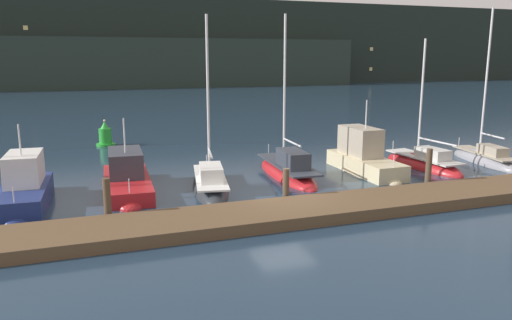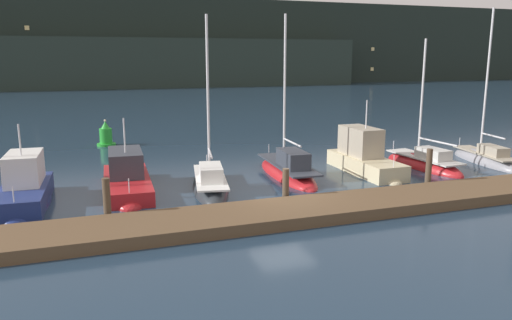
% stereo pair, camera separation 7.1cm
% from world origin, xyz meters
% --- Properties ---
extents(ground_plane, '(400.00, 400.00, 0.00)m').
position_xyz_m(ground_plane, '(0.00, 0.00, 0.00)').
color(ground_plane, '#1E3347').
extents(dock, '(37.24, 2.80, 0.45)m').
position_xyz_m(dock, '(0.00, -1.97, 0.23)').
color(dock, brown).
rests_on(dock, ground).
extents(mooring_pile_1, '(0.28, 0.28, 1.75)m').
position_xyz_m(mooring_pile_1, '(-7.21, -0.32, 0.87)').
color(mooring_pile_1, '#4C3D2D').
rests_on(mooring_pile_1, ground).
extents(mooring_pile_2, '(0.28, 0.28, 1.57)m').
position_xyz_m(mooring_pile_2, '(0.00, -0.32, 0.78)').
color(mooring_pile_2, '#4C3D2D').
rests_on(mooring_pile_2, ground).
extents(mooring_pile_3, '(0.28, 0.28, 1.96)m').
position_xyz_m(mooring_pile_3, '(7.21, -0.32, 0.98)').
color(mooring_pile_3, '#4C3D2D').
rests_on(mooring_pile_3, ground).
extents(motorboat_berth_2, '(2.27, 5.93, 3.93)m').
position_xyz_m(motorboat_berth_2, '(-10.37, 3.48, 0.41)').
color(motorboat_berth_2, navy).
rests_on(motorboat_berth_2, ground).
extents(motorboat_berth_3, '(2.58, 6.82, 4.10)m').
position_xyz_m(motorboat_berth_3, '(-6.09, 4.29, 0.27)').
color(motorboat_berth_3, red).
rests_on(motorboat_berth_3, ground).
extents(sailboat_berth_4, '(2.78, 6.41, 8.68)m').
position_xyz_m(sailboat_berth_4, '(-2.36, 3.23, 0.14)').
color(sailboat_berth_4, '#2D3338').
rests_on(sailboat_berth_4, ground).
extents(sailboat_berth_5, '(2.26, 7.21, 8.83)m').
position_xyz_m(sailboat_berth_5, '(2.16, 4.51, 0.18)').
color(sailboat_berth_5, red).
rests_on(sailboat_berth_5, ground).
extents(motorboat_berth_6, '(2.00, 6.11, 4.42)m').
position_xyz_m(motorboat_berth_6, '(6.40, 3.95, 0.47)').
color(motorboat_berth_6, beige).
rests_on(motorboat_berth_6, ground).
extents(sailboat_berth_7, '(2.00, 6.00, 7.78)m').
position_xyz_m(sailboat_berth_7, '(10.19, 3.80, 0.11)').
color(sailboat_berth_7, red).
rests_on(sailboat_berth_7, ground).
extents(sailboat_berth_8, '(2.42, 6.06, 9.53)m').
position_xyz_m(sailboat_berth_8, '(14.39, 3.65, 0.12)').
color(sailboat_berth_8, gray).
rests_on(sailboat_berth_8, ground).
extents(channel_buoy, '(1.28, 1.28, 1.84)m').
position_xyz_m(channel_buoy, '(-6.36, 17.07, 0.67)').
color(channel_buoy, green).
rests_on(channel_buoy, ground).
extents(hillside_backdrop, '(240.00, 23.00, 18.13)m').
position_xyz_m(hillside_backdrop, '(-3.83, 92.40, 8.36)').
color(hillside_backdrop, '#1E2823').
rests_on(hillside_backdrop, ground).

